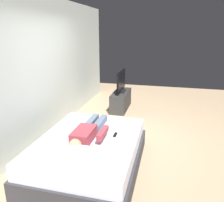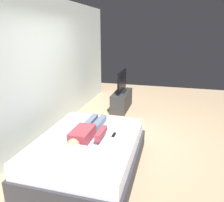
{
  "view_description": "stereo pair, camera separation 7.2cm",
  "coord_description": "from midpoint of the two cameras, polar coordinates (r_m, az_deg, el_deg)",
  "views": [
    {
      "loc": [
        -3.86,
        -0.76,
        2.13
      ],
      "look_at": [
        0.53,
        0.36,
        0.69
      ],
      "focal_mm": 35.56,
      "sensor_mm": 36.0,
      "label": 1
    },
    {
      "loc": [
        -3.84,
        -0.83,
        2.13
      ],
      "look_at": [
        0.53,
        0.36,
        0.69
      ],
      "focal_mm": 35.56,
      "sensor_mm": 36.0,
      "label": 2
    }
  ],
  "objects": [
    {
      "name": "back_wall",
      "position": [
        4.95,
        -14.67,
        8.6
      ],
      "size": [
        6.4,
        0.1,
        2.8
      ],
      "primitive_type": "cube",
      "color": "silver",
      "rests_on": "ground"
    },
    {
      "name": "remote",
      "position": [
        3.56,
        1.07,
        -8.67
      ],
      "size": [
        0.15,
        0.04,
        0.02
      ],
      "primitive_type": "cube",
      "color": "black",
      "rests_on": "bed"
    },
    {
      "name": "ground_plane",
      "position": [
        4.47,
        3.17,
        -10.85
      ],
      "size": [
        10.0,
        10.0,
        0.0
      ],
      "primitive_type": "plane",
      "color": "tan"
    },
    {
      "name": "person",
      "position": [
        3.52,
        -6.0,
        -7.86
      ],
      "size": [
        1.26,
        0.46,
        0.18
      ],
      "color": "#993842",
      "rests_on": "bed"
    },
    {
      "name": "tv_stand",
      "position": [
        6.26,
        2.83,
        0.14
      ],
      "size": [
        1.1,
        0.4,
        0.5
      ],
      "primitive_type": "cube",
      "color": "#2D2D2D",
      "rests_on": "ground"
    },
    {
      "name": "tv",
      "position": [
        6.12,
        2.91,
        4.92
      ],
      "size": [
        0.88,
        0.2,
        0.59
      ],
      "color": "black",
      "rests_on": "tv_stand"
    },
    {
      "name": "bed",
      "position": [
        3.65,
        -5.59,
        -13.17
      ],
      "size": [
        2.02,
        1.56,
        0.54
      ],
      "color": "#333338",
      "rests_on": "ground"
    },
    {
      "name": "pillow",
      "position": [
        2.94,
        -10.63,
        -14.03
      ],
      "size": [
        0.48,
        0.34,
        0.12
      ],
      "primitive_type": "cube",
      "color": "white",
      "rests_on": "bed"
    }
  ]
}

